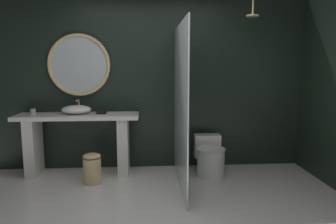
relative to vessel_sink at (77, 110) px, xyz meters
name	(u,v)px	position (x,y,z in m)	size (l,w,h in m)	color
back_wall_panel	(149,81)	(1.02, 0.28, 0.38)	(4.80, 0.10, 2.60)	black
vanity_counter	(79,137)	(0.02, -0.04, -0.38)	(1.69, 0.49, 0.86)	silver
vessel_sink	(77,110)	(0.00, 0.00, 0.00)	(0.41, 0.34, 0.19)	white
tumbler_cup	(33,112)	(-0.59, -0.03, -0.02)	(0.07, 0.07, 0.08)	silver
tissue_box	(101,112)	(0.35, -0.01, -0.03)	(0.13, 0.14, 0.06)	black
round_wall_mirror	(79,65)	(0.02, 0.19, 0.62)	(0.89, 0.05, 0.89)	#D6B77F
shower_glass_panel	(180,107)	(1.41, -0.55, 0.10)	(0.02, 1.55, 2.05)	silver
rain_shower_head	(253,12)	(2.38, -0.28, 1.30)	(0.16, 0.16, 0.33)	#D6B77F
toilet	(210,157)	(1.87, -0.19, -0.67)	(0.40, 0.59, 0.53)	white
waste_bin	(92,168)	(0.26, -0.42, -0.72)	(0.23, 0.23, 0.40)	#D6B77F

